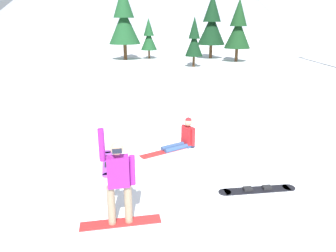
# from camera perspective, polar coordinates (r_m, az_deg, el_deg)

# --- Properties ---
(ground_plane) EXTENTS (800.00, 800.00, 0.00)m
(ground_plane) POSITION_cam_1_polar(r_m,az_deg,el_deg) (6.58, 8.06, -16.32)
(ground_plane) COLOR white
(snowboarder_foreground) EXTENTS (1.57, 0.77, 1.96)m
(snowboarder_foreground) POSITION_cam_1_polar(r_m,az_deg,el_deg) (6.00, -8.91, -9.79)
(snowboarder_foreground) COLOR red
(snowboarder_foreground) RESTS_ON ground_plane
(snowboarder_midground) EXTENTS (1.56, 1.44, 0.94)m
(snowboarder_midground) POSITION_cam_1_polar(r_m,az_deg,el_deg) (9.73, 2.79, -2.11)
(snowboarder_midground) COLOR #335184
(snowboarder_midground) RESTS_ON ground_plane
(loose_snowboard_near_right) EXTENTS (1.85, 0.80, 0.09)m
(loose_snowboard_near_right) POSITION_cam_1_polar(r_m,az_deg,el_deg) (7.74, 15.79, -10.97)
(loose_snowboard_near_right) COLOR black
(loose_snowboard_near_right) RESTS_ON ground_plane
(loose_snowboard_far_spare) EXTENTS (0.83, 1.78, 0.09)m
(loose_snowboard_far_spare) POSITION_cam_1_polar(r_m,az_deg,el_deg) (8.94, -10.88, -6.44)
(loose_snowboard_far_spare) COLOR #993FD8
(loose_snowboard_far_spare) RESTS_ON ground_plane
(pine_tree_leaning) EXTENTS (1.49, 1.49, 4.10)m
(pine_tree_leaning) POSITION_cam_1_polar(r_m,az_deg,el_deg) (27.38, 4.75, 15.24)
(pine_tree_leaning) COLOR #472D19
(pine_tree_leaning) RESTS_ON ground_plane
(pine_tree_twin) EXTENTS (1.66, 1.66, 4.03)m
(pine_tree_twin) POSITION_cam_1_polar(r_m,az_deg,el_deg) (33.52, -3.49, 15.78)
(pine_tree_twin) COLOR #472D19
(pine_tree_twin) RESTS_ON ground_plane
(pine_tree_slender) EXTENTS (2.45, 2.45, 5.74)m
(pine_tree_slender) POSITION_cam_1_polar(r_m,az_deg,el_deg) (31.52, 12.55, 16.92)
(pine_tree_slender) COLOR #472D19
(pine_tree_slender) RESTS_ON ground_plane
(pine_tree_broad) EXTENTS (3.11, 3.11, 7.07)m
(pine_tree_broad) POSITION_cam_1_polar(r_m,az_deg,el_deg) (32.72, -7.96, 18.48)
(pine_tree_broad) COLOR #472D19
(pine_tree_broad) RESTS_ON ground_plane
(pine_tree_short) EXTENTS (2.81, 2.81, 6.40)m
(pine_tree_short) POSITION_cam_1_polar(r_m,az_deg,el_deg) (33.95, 7.91, 17.86)
(pine_tree_short) COLOR #472D19
(pine_tree_short) RESTS_ON ground_plane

